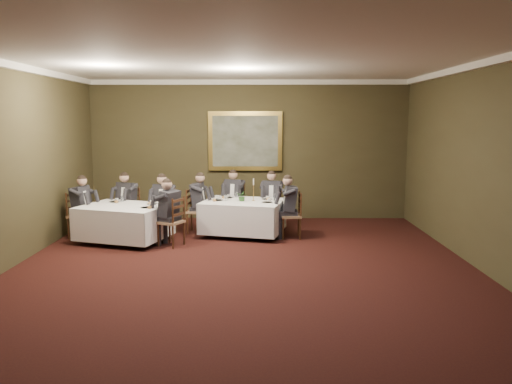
{
  "coord_description": "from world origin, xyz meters",
  "views": [
    {
      "loc": [
        0.27,
        -7.66,
        2.54
      ],
      "look_at": [
        0.2,
        1.8,
        1.15
      ],
      "focal_mm": 35.0,
      "sensor_mm": 36.0,
      "label": 1
    }
  ],
  "objects_px": {
    "centerpiece": "(242,195)",
    "candlestick": "(254,192)",
    "table_main": "(243,215)",
    "chair_main_endright": "(292,225)",
    "diner_sec_endleft": "(80,214)",
    "diner_sec_backright": "(164,211)",
    "chair_sec_endleft": "(80,225)",
    "diner_sec_endright": "(171,221)",
    "diner_main_endright": "(291,214)",
    "chair_sec_backleft": "(129,219)",
    "chair_main_backleft": "(234,214)",
    "diner_sec_backleft": "(128,209)",
    "chair_sec_backright": "(165,221)",
    "diner_main_backleft": "(234,205)",
    "painting": "(245,141)",
    "table_second": "(124,220)",
    "diner_main_backright": "(272,206)",
    "chair_sec_endright": "(172,232)",
    "diner_main_endleft": "(197,210)",
    "chair_main_endleft": "(197,220)",
    "chair_main_backright": "(272,216)"
  },
  "relations": [
    {
      "from": "diner_main_backleft",
      "to": "chair_main_endright",
      "type": "distance_m",
      "value": 1.78
    },
    {
      "from": "diner_sec_endright",
      "to": "candlestick",
      "type": "xyz_separation_m",
      "value": [
        1.65,
        0.96,
        0.44
      ]
    },
    {
      "from": "chair_main_endright",
      "to": "chair_sec_backleft",
      "type": "xyz_separation_m",
      "value": [
        -3.68,
        0.62,
        0.0
      ]
    },
    {
      "from": "diner_sec_backright",
      "to": "chair_sec_endleft",
      "type": "relative_size",
      "value": 1.35
    },
    {
      "from": "chair_sec_backright",
      "to": "candlestick",
      "type": "xyz_separation_m",
      "value": [
        1.98,
        -0.07,
        0.67
      ]
    },
    {
      "from": "chair_main_backleft",
      "to": "diner_sec_backleft",
      "type": "height_order",
      "value": "diner_sec_backleft"
    },
    {
      "from": "table_second",
      "to": "diner_main_backright",
      "type": "distance_m",
      "value": 3.38
    },
    {
      "from": "diner_sec_endright",
      "to": "diner_sec_endleft",
      "type": "xyz_separation_m",
      "value": [
        -2.06,
        0.64,
        0.0
      ]
    },
    {
      "from": "chair_main_backleft",
      "to": "diner_sec_backleft",
      "type": "distance_m",
      "value": 2.48
    },
    {
      "from": "chair_main_backleft",
      "to": "chair_main_endleft",
      "type": "xyz_separation_m",
      "value": [
        -0.81,
        -0.71,
        0.0
      ]
    },
    {
      "from": "diner_main_backleft",
      "to": "diner_main_endleft",
      "type": "relative_size",
      "value": 1.0
    },
    {
      "from": "chair_main_backleft",
      "to": "chair_sec_endleft",
      "type": "relative_size",
      "value": 1.0
    },
    {
      "from": "table_main",
      "to": "diner_sec_endleft",
      "type": "distance_m",
      "value": 3.49
    },
    {
      "from": "diner_sec_endright",
      "to": "diner_main_endright",
      "type": "bearing_deg",
      "value": -48.02
    },
    {
      "from": "diner_main_backleft",
      "to": "chair_main_endleft",
      "type": "height_order",
      "value": "diner_main_backleft"
    },
    {
      "from": "table_second",
      "to": "chair_main_endleft",
      "type": "xyz_separation_m",
      "value": [
        1.4,
        0.87,
        -0.17
      ]
    },
    {
      "from": "painting",
      "to": "chair_sec_endright",
      "type": "bearing_deg",
      "value": -116.86
    },
    {
      "from": "chair_main_endright",
      "to": "chair_sec_endleft",
      "type": "bearing_deg",
      "value": 89.32
    },
    {
      "from": "chair_sec_backleft",
      "to": "chair_main_backleft",
      "type": "bearing_deg",
      "value": -141.89
    },
    {
      "from": "chair_main_endright",
      "to": "chair_sec_backleft",
      "type": "distance_m",
      "value": 3.73
    },
    {
      "from": "chair_main_endleft",
      "to": "chair_sec_backright",
      "type": "bearing_deg",
      "value": -70.6
    },
    {
      "from": "table_main",
      "to": "chair_sec_endleft",
      "type": "distance_m",
      "value": 3.5
    },
    {
      "from": "chair_sec_backleft",
      "to": "diner_main_backright",
      "type": "bearing_deg",
      "value": -149.51
    },
    {
      "from": "diner_sec_backleft",
      "to": "diner_sec_endright",
      "type": "distance_m",
      "value": 1.77
    },
    {
      "from": "diner_main_endleft",
      "to": "diner_sec_endleft",
      "type": "distance_m",
      "value": 2.5
    },
    {
      "from": "diner_sec_backright",
      "to": "centerpiece",
      "type": "xyz_separation_m",
      "value": [
        1.73,
        -0.11,
        0.38
      ]
    },
    {
      "from": "table_main",
      "to": "chair_main_endright",
      "type": "relative_size",
      "value": 1.97
    },
    {
      "from": "diner_main_backleft",
      "to": "painting",
      "type": "bearing_deg",
      "value": -90.02
    },
    {
      "from": "chair_sec_backleft",
      "to": "painting",
      "type": "distance_m",
      "value": 3.46
    },
    {
      "from": "diner_main_endright",
      "to": "centerpiece",
      "type": "distance_m",
      "value": 1.14
    },
    {
      "from": "table_second",
      "to": "diner_main_backright",
      "type": "relative_size",
      "value": 1.51
    },
    {
      "from": "diner_main_backleft",
      "to": "candlestick",
      "type": "xyz_separation_m",
      "value": [
        0.47,
        -0.93,
        0.44
      ]
    },
    {
      "from": "diner_sec_backleft",
      "to": "diner_sec_backright",
      "type": "distance_m",
      "value": 0.92
    },
    {
      "from": "chair_sec_endright",
      "to": "diner_sec_endright",
      "type": "relative_size",
      "value": 0.74
    },
    {
      "from": "diner_main_endleft",
      "to": "diner_sec_endright",
      "type": "bearing_deg",
      "value": -11.58
    },
    {
      "from": "chair_main_endright",
      "to": "diner_sec_endleft",
      "type": "distance_m",
      "value": 4.53
    },
    {
      "from": "diner_main_backright",
      "to": "chair_sec_endleft",
      "type": "height_order",
      "value": "diner_main_backright"
    },
    {
      "from": "chair_main_backleft",
      "to": "centerpiece",
      "type": "xyz_separation_m",
      "value": [
        0.22,
        -1.0,
        0.6
      ]
    },
    {
      "from": "chair_sec_backright",
      "to": "centerpiece",
      "type": "bearing_deg",
      "value": -170.03
    },
    {
      "from": "centerpiece",
      "to": "candlestick",
      "type": "xyz_separation_m",
      "value": [
        0.25,
        0.06,
        0.06
      ]
    },
    {
      "from": "diner_main_endleft",
      "to": "diner_sec_endleft",
      "type": "relative_size",
      "value": 1.0
    },
    {
      "from": "diner_sec_endleft",
      "to": "chair_sec_backleft",
      "type": "bearing_deg",
      "value": 142.92
    },
    {
      "from": "chair_main_endright",
      "to": "chair_main_backright",
      "type": "bearing_deg",
      "value": 20.62
    },
    {
      "from": "diner_sec_endright",
      "to": "chair_main_backright",
      "type": "bearing_deg",
      "value": -24.48
    },
    {
      "from": "diner_main_endleft",
      "to": "chair_sec_endright",
      "type": "bearing_deg",
      "value": -11.05
    },
    {
      "from": "chair_main_endright",
      "to": "chair_sec_endleft",
      "type": "distance_m",
      "value": 4.54
    },
    {
      "from": "diner_main_backright",
      "to": "candlestick",
      "type": "xyz_separation_m",
      "value": [
        -0.42,
        -0.71,
        0.44
      ]
    },
    {
      "from": "table_main",
      "to": "painting",
      "type": "distance_m",
      "value": 2.4
    },
    {
      "from": "table_main",
      "to": "chair_sec_backright",
      "type": "xyz_separation_m",
      "value": [
        -1.75,
        0.09,
        -0.17
      ]
    },
    {
      "from": "table_second",
      "to": "chair_sec_backright",
      "type": "bearing_deg",
      "value": 45.15
    }
  ]
}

